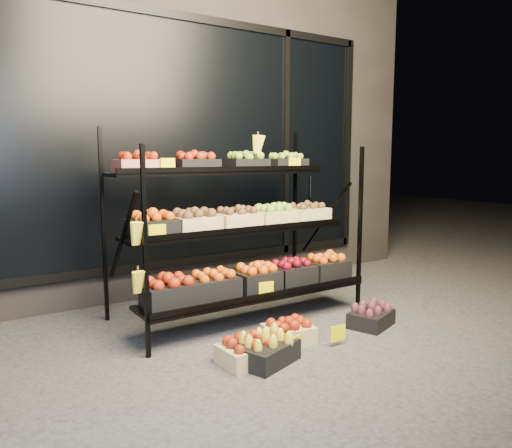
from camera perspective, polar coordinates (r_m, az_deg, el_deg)
ground at (r=4.05m, az=2.78°, el=-12.71°), size 24.00×24.00×0.00m
building at (r=6.09m, az=-11.86°, el=10.76°), size 6.00×2.08×3.50m
display_rack at (r=4.33m, az=-1.96°, el=-0.57°), size 2.18×1.02×1.72m
tag_floor_a at (r=3.64m, az=4.35°, el=-14.18°), size 0.13×0.01×0.12m
tag_floor_b at (r=3.89m, az=9.36°, el=-12.77°), size 0.13×0.01×0.12m
floor_crate_left at (r=3.55m, az=-0.92°, el=-14.18°), size 0.40×0.30×0.20m
floor_crate_midleft at (r=3.54m, az=1.12°, el=-14.09°), size 0.50×0.43×0.21m
floor_crate_midright at (r=3.92m, az=3.75°, el=-12.04°), size 0.41×0.34×0.19m
floor_crate_right at (r=4.35m, az=13.03°, el=-10.18°), size 0.45×0.39×0.19m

